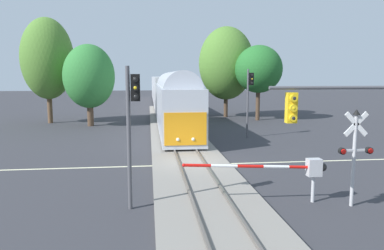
{
  "coord_description": "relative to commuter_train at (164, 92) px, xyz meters",
  "views": [
    {
      "loc": [
        -2.35,
        -20.58,
        5.1
      ],
      "look_at": [
        0.37,
        2.37,
        2.0
      ],
      "focal_mm": 34.37,
      "sensor_mm": 36.0,
      "label": 1
    }
  ],
  "objects": [
    {
      "name": "ground_plane",
      "position": [
        -0.0,
        -34.19,
        -2.74
      ],
      "size": [
        220.0,
        220.0,
        0.0
      ],
      "primitive_type": "plane",
      "color": "#333338"
    },
    {
      "name": "road_centre_stripe",
      "position": [
        -0.0,
        -34.19,
        -2.73
      ],
      "size": [
        44.0,
        0.2,
        0.01
      ],
      "color": "beige",
      "rests_on": "ground"
    },
    {
      "name": "railway_track",
      "position": [
        -0.0,
        -34.19,
        -2.64
      ],
      "size": [
        4.4,
        80.0,
        0.32
      ],
      "color": "gray",
      "rests_on": "ground"
    },
    {
      "name": "commuter_train",
      "position": [
        0.0,
        0.0,
        0.0
      ],
      "size": [
        3.04,
        67.08,
        5.16
      ],
      "color": "#B2B7C1",
      "rests_on": "railway_track"
    },
    {
      "name": "crossing_gate_near",
      "position": [
        3.57,
        -41.04,
        -1.32
      ],
      "size": [
        5.86,
        0.4,
        1.8
      ],
      "color": "#B7B7BC",
      "rests_on": "ground"
    },
    {
      "name": "crossing_signal_mast",
      "position": [
        5.54,
        -41.68,
        -0.38
      ],
      "size": [
        1.36,
        0.44,
        3.84
      ],
      "color": "#B2B2B7",
      "rests_on": "ground"
    },
    {
      "name": "traffic_signal_near_right",
      "position": [
        5.07,
        -43.29,
        1.02
      ],
      "size": [
        5.56,
        0.38,
        4.96
      ],
      "color": "#4C4C51",
      "rests_on": "ground"
    },
    {
      "name": "traffic_signal_median",
      "position": [
        -2.97,
        -40.97,
        0.93
      ],
      "size": [
        0.53,
        0.38,
        5.47
      ],
      "color": "#4C4C51",
      "rests_on": "ground"
    },
    {
      "name": "traffic_signal_far_side",
      "position": [
        5.87,
        -25.4,
        1.04
      ],
      "size": [
        0.53,
        0.38,
        5.64
      ],
      "color": "#4C4C51",
      "rests_on": "ground"
    },
    {
      "name": "pine_left_background",
      "position": [
        -12.99,
        -13.57,
        4.16
      ],
      "size": [
        5.47,
        5.47,
        11.23
      ],
      "color": "brown",
      "rests_on": "ground"
    },
    {
      "name": "oak_far_right",
      "position": [
        10.15,
        -13.73,
        3.1
      ],
      "size": [
        5.37,
        5.37,
        8.55
      ],
      "color": "#4C3828",
      "rests_on": "ground"
    },
    {
      "name": "oak_behind_train",
      "position": [
        -8.27,
        -16.53,
        2.29
      ],
      "size": [
        5.13,
        5.13,
        8.25
      ],
      "color": "#4C3828",
      "rests_on": "ground"
    },
    {
      "name": "elm_centre_background",
      "position": [
        7.22,
        -9.82,
        3.87
      ],
      "size": [
        6.74,
        6.74,
        11.06
      ],
      "color": "#4C3828",
      "rests_on": "ground"
    }
  ]
}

